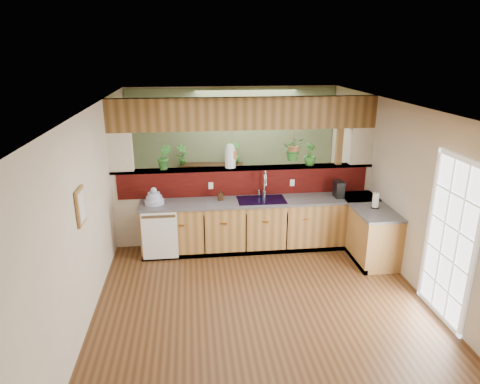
{
  "coord_description": "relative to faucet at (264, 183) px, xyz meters",
  "views": [
    {
      "loc": [
        -0.91,
        -5.85,
        3.37
      ],
      "look_at": [
        -0.15,
        0.7,
        1.15
      ],
      "focal_mm": 32.0,
      "sensor_mm": 36.0,
      "label": 1
    }
  ],
  "objects": [
    {
      "name": "soap_dispenser",
      "position": [
        -0.77,
        -0.09,
        -0.16
      ],
      "size": [
        0.09,
        0.09,
        0.19
      ],
      "primitive_type": "imported",
      "rotation": [
        0.0,
        0.0,
        0.06
      ],
      "color": "#3C2615",
      "rests_on": "countertop"
    },
    {
      "name": "ceiling",
      "position": [
        -0.33,
        -1.13,
        1.44
      ],
      "size": [
        4.6,
        7.0,
        0.01
      ],
      "primitive_type": "cube",
      "color": "brown",
      "rests_on": "ground"
    },
    {
      "name": "pass_through_partition",
      "position": [
        -0.3,
        0.22,
        0.04
      ],
      "size": [
        4.6,
        0.21,
        2.6
      ],
      "color": "beige",
      "rests_on": "ground"
    },
    {
      "name": "ledge_plant_right",
      "position": [
        0.85,
        0.22,
        0.43
      ],
      "size": [
        0.29,
        0.29,
        0.39
      ],
      "primitive_type": "imported",
      "rotation": [
        0.0,
        0.0,
        0.42
      ],
      "color": "#296623",
      "rests_on": "pass_through_ledge"
    },
    {
      "name": "coffee_maker",
      "position": [
        1.3,
        -0.15,
        -0.13
      ],
      "size": [
        0.15,
        0.25,
        0.28
      ],
      "rotation": [
        0.0,
        0.0,
        -0.05
      ],
      "color": "black",
      "rests_on": "countertop"
    },
    {
      "name": "shelf_plant_b",
      "position": [
        -0.32,
        2.12,
        0.04
      ],
      "size": [
        0.29,
        0.29,
        0.46
      ],
      "primitive_type": "imported",
      "rotation": [
        0.0,
        0.0,
        -0.13
      ],
      "color": "#296623",
      "rests_on": "shelving_console"
    },
    {
      "name": "ground",
      "position": [
        -0.33,
        -1.13,
        -1.16
      ],
      "size": [
        4.6,
        7.0,
        0.01
      ],
      "primitive_type": "cube",
      "color": "#4D2E17",
      "rests_on": "ground"
    },
    {
      "name": "pass_through_ledge",
      "position": [
        -0.33,
        0.22,
        0.21
      ],
      "size": [
        4.6,
        0.21,
        0.04
      ],
      "primitive_type": "cube",
      "color": "brown",
      "rests_on": "ground"
    },
    {
      "name": "framed_print",
      "position": [
        -2.6,
        -1.93,
        0.39
      ],
      "size": [
        0.04,
        0.35,
        0.45
      ],
      "color": "olive",
      "rests_on": "wall_left"
    },
    {
      "name": "glass_jar",
      "position": [
        -0.57,
        0.22,
        0.45
      ],
      "size": [
        0.19,
        0.19,
        0.42
      ],
      "color": "silver",
      "rests_on": "pass_through_ledge"
    },
    {
      "name": "countertop",
      "position": [
        0.51,
        -0.26,
        -0.71
      ],
      "size": [
        4.14,
        1.52,
        0.9
      ],
      "color": "olive",
      "rests_on": "ground"
    },
    {
      "name": "paper_towel",
      "position": [
        1.7,
        -0.75,
        -0.13
      ],
      "size": [
        0.13,
        0.13,
        0.27
      ],
      "color": "black",
      "rests_on": "countertop"
    },
    {
      "name": "hanging_plant_b",
      "position": [
        0.55,
        0.22,
        0.72
      ],
      "size": [
        0.43,
        0.39,
        0.53
      ],
      "color": "brown",
      "rests_on": "header_beam"
    },
    {
      "name": "shelving_console",
      "position": [
        -0.81,
        2.12,
        -0.66
      ],
      "size": [
        1.41,
        0.54,
        0.92
      ],
      "primitive_type": "cube",
      "rotation": [
        0.0,
        0.0,
        -0.13
      ],
      "color": "black",
      "rests_on": "ground"
    },
    {
      "name": "shelf_plant_a",
      "position": [
        -1.45,
        2.12,
        0.03
      ],
      "size": [
        0.29,
        0.25,
        0.46
      ],
      "primitive_type": "imported",
      "rotation": [
        0.0,
        0.0,
        0.41
      ],
      "color": "#296623",
      "rests_on": "shelving_console"
    },
    {
      "name": "french_door",
      "position": [
        1.94,
        -2.43,
        -0.11
      ],
      "size": [
        0.06,
        1.02,
        2.16
      ],
      "primitive_type": "cube",
      "color": "white",
      "rests_on": "ground"
    },
    {
      "name": "ledge_plant_left",
      "position": [
        -1.7,
        0.22,
        0.46
      ],
      "size": [
        0.27,
        0.23,
        0.44
      ],
      "primitive_type": "imported",
      "rotation": [
        0.0,
        0.0,
        -0.12
      ],
      "color": "#296623",
      "rests_on": "pass_through_ledge"
    },
    {
      "name": "dish_stack",
      "position": [
        -1.89,
        -0.14,
        -0.17
      ],
      "size": [
        0.33,
        0.33,
        0.29
      ],
      "color": "#9FADCD",
      "rests_on": "countertop"
    },
    {
      "name": "dishwasher",
      "position": [
        -1.81,
        -0.47,
        -0.7
      ],
      "size": [
        0.58,
        0.03,
        0.82
      ],
      "color": "white",
      "rests_on": "ground"
    },
    {
      "name": "wall_right",
      "position": [
        1.97,
        -1.13,
        0.14
      ],
      "size": [
        0.02,
        7.0,
        2.6
      ],
      "primitive_type": "cube",
      "color": "beige",
      "rests_on": "ground"
    },
    {
      "name": "header_beam",
      "position": [
        -0.33,
        0.22,
        1.17
      ],
      "size": [
        4.6,
        0.15,
        0.55
      ],
      "primitive_type": "cube",
      "color": "brown",
      "rests_on": "ground"
    },
    {
      "name": "wall_back",
      "position": [
        -0.33,
        2.37,
        0.14
      ],
      "size": [
        4.6,
        0.02,
        2.6
      ],
      "primitive_type": "cube",
      "color": "beige",
      "rests_on": "ground"
    },
    {
      "name": "faucet",
      "position": [
        0.0,
        0.0,
        0.0
      ],
      "size": [
        0.21,
        0.21,
        0.48
      ],
      "color": "#B7B7B2",
      "rests_on": "countertop"
    },
    {
      "name": "wall_front",
      "position": [
        -0.33,
        -4.63,
        0.14
      ],
      "size": [
        4.6,
        0.02,
        2.6
      ],
      "primitive_type": "cube",
      "color": "beige",
      "rests_on": "ground"
    },
    {
      "name": "floor_plant",
      "position": [
        0.72,
        1.66,
        -0.81
      ],
      "size": [
        0.78,
        0.74,
        0.69
      ],
      "primitive_type": "imported",
      "rotation": [
        0.0,
        0.0,
        -0.39
      ],
      "color": "#296623",
      "rests_on": "ground"
    },
    {
      "name": "navy_sink",
      "position": [
        -0.08,
        -0.15,
        -0.33
      ],
      "size": [
        0.82,
        0.5,
        0.18
      ],
      "color": "black",
      "rests_on": "countertop"
    },
    {
      "name": "hanging_plant_a",
      "position": [
        -0.54,
        0.22,
        0.62
      ],
      "size": [
        0.2,
        0.16,
        0.5
      ],
      "color": "brown",
      "rests_on": "header_beam"
    },
    {
      "name": "sage_backwall",
      "position": [
        -0.33,
        2.35,
        0.14
      ],
      "size": [
        4.55,
        0.02,
        2.55
      ],
      "primitive_type": "cube",
      "color": "#60734E",
      "rests_on": "ground"
    },
    {
      "name": "wall_left",
      "position": [
        -2.63,
        -1.13,
        0.14
      ],
      "size": [
        0.02,
        7.0,
        2.6
      ],
      "primitive_type": "cube",
      "color": "beige",
      "rests_on": "ground"
    }
  ]
}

